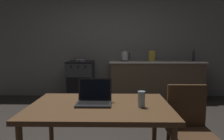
% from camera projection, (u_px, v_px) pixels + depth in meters
% --- Properties ---
extents(ground_plane, '(12.00, 12.00, 0.00)m').
position_uv_depth(ground_plane, '(100.00, 137.00, 2.91)').
color(ground_plane, '#2D2823').
extents(back_wall, '(6.40, 0.10, 2.76)m').
position_uv_depth(back_wall, '(119.00, 41.00, 5.19)').
color(back_wall, slate).
rests_on(back_wall, ground_plane).
extents(kitchen_counter, '(2.16, 0.64, 0.90)m').
position_uv_depth(kitchen_counter, '(156.00, 80.00, 4.94)').
color(kitchen_counter, '#4C3D2D').
rests_on(kitchen_counter, ground_plane).
extents(stove_oven, '(0.60, 0.62, 0.90)m').
position_uv_depth(stove_oven, '(81.00, 80.00, 4.96)').
color(stove_oven, '#2D2D30').
rests_on(stove_oven, ground_plane).
extents(dining_table, '(1.28, 0.88, 0.73)m').
position_uv_depth(dining_table, '(100.00, 112.00, 1.94)').
color(dining_table, brown).
rests_on(dining_table, ground_plane).
extents(chair, '(0.40, 0.40, 0.88)m').
position_uv_depth(chair, '(189.00, 125.00, 2.00)').
color(chair, '#4C331E').
rests_on(chair, ground_plane).
extents(laptop, '(0.32, 0.24, 0.23)m').
position_uv_depth(laptop, '(94.00, 99.00, 1.95)').
color(laptop, '#232326').
rests_on(laptop, dining_table).
extents(electric_kettle, '(0.19, 0.17, 0.23)m').
position_uv_depth(electric_kettle, '(125.00, 56.00, 4.88)').
color(electric_kettle, black).
rests_on(electric_kettle, kitchen_counter).
extents(bottle, '(0.07, 0.07, 0.28)m').
position_uv_depth(bottle, '(193.00, 56.00, 4.80)').
color(bottle, '#2D2D33').
rests_on(bottle, kitchen_counter).
extents(frying_pan, '(0.24, 0.41, 0.05)m').
position_uv_depth(frying_pan, '(81.00, 60.00, 4.88)').
color(frying_pan, gray).
rests_on(frying_pan, stove_oven).
extents(drinking_glass, '(0.06, 0.06, 0.14)m').
position_uv_depth(drinking_glass, '(141.00, 99.00, 1.85)').
color(drinking_glass, '#99B7C6').
rests_on(drinking_glass, dining_table).
extents(cereal_box, '(0.13, 0.05, 0.24)m').
position_uv_depth(cereal_box, '(152.00, 56.00, 4.89)').
color(cereal_box, gold).
rests_on(cereal_box, kitchen_counter).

